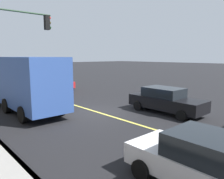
# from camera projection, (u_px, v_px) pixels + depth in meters

# --- Properties ---
(ground) EXTENTS (200.00, 200.00, 0.00)m
(ground) POSITION_uv_depth(u_px,v_px,m) (97.00, 112.00, 13.71)
(ground) COLOR black
(lane_stripe_center) EXTENTS (80.00, 0.16, 0.01)m
(lane_stripe_center) POSITION_uv_depth(u_px,v_px,m) (97.00, 112.00, 13.70)
(lane_stripe_center) COLOR #D8CC4C
(lane_stripe_center) RESTS_ON ground
(car_black) EXTENTS (4.73, 1.91, 1.56)m
(car_black) POSITION_uv_depth(u_px,v_px,m) (166.00, 100.00, 13.44)
(car_black) COLOR black
(car_black) RESTS_ON ground
(car_red) EXTENTS (3.85, 2.01, 1.48)m
(car_red) POSITION_uv_depth(u_px,v_px,m) (58.00, 82.00, 22.72)
(car_red) COLOR red
(car_red) RESTS_ON ground
(car_white) EXTENTS (3.96, 1.95, 1.52)m
(car_white) POSITION_uv_depth(u_px,v_px,m) (205.00, 161.00, 5.64)
(car_white) COLOR silver
(car_white) RESTS_ON ground
(truck_blue) EXTENTS (7.91, 2.49, 3.43)m
(truck_blue) POSITION_uv_depth(u_px,v_px,m) (27.00, 84.00, 13.50)
(truck_blue) COLOR silver
(truck_blue) RESTS_ON ground
(traffic_light_mast) EXTENTS (0.28, 4.94, 6.32)m
(traffic_light_mast) POSITION_uv_depth(u_px,v_px,m) (1.00, 40.00, 12.07)
(traffic_light_mast) COLOR #1E3823
(traffic_light_mast) RESTS_ON ground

